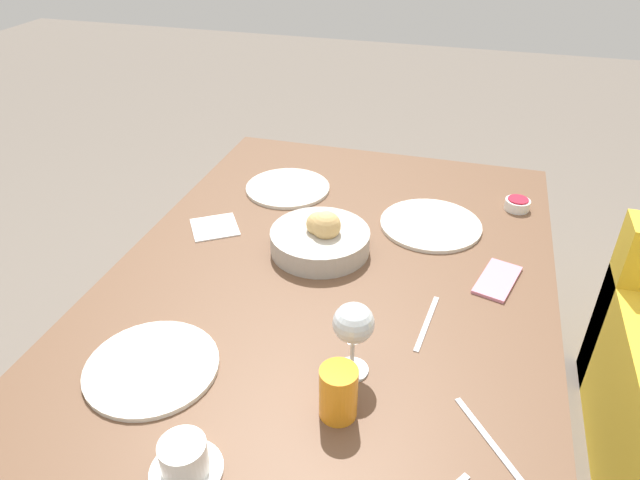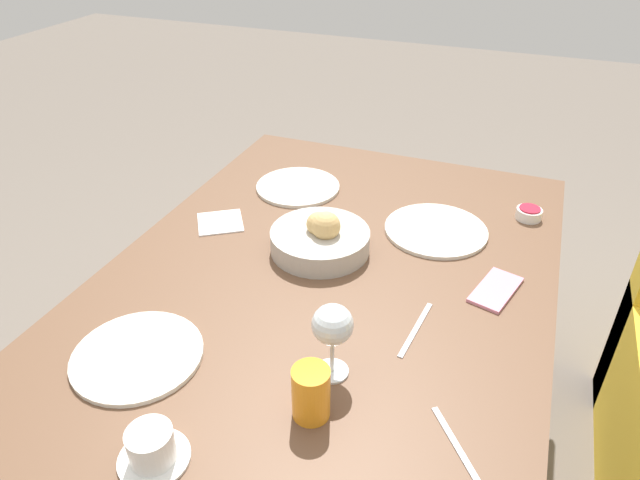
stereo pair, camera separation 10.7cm
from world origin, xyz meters
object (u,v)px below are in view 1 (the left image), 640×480
coffee_cup (184,460)px  knife_silver (488,439)px  juice_glass (338,393)px  cell_phone (497,280)px  plate_near_left (288,188)px  wine_glass (353,326)px  plate_far_center (431,225)px  bread_basket (320,239)px  plate_near_right (152,367)px  jam_bowl_berry (517,204)px  fork_silver (427,323)px  napkin (215,227)px

coffee_cup → knife_silver: coffee_cup is taller
juice_glass → cell_phone: bearing=151.3°
plate_near_left → wine_glass: size_ratio=1.58×
plate_far_center → juice_glass: size_ratio=2.62×
juice_glass → cell_phone: (-0.47, 0.26, -0.05)m
knife_silver → cell_phone: (-0.45, 0.00, 0.00)m
bread_basket → plate_far_center: bearing=127.5°
plate_near_right → jam_bowl_berry: bearing=141.1°
plate_far_center → jam_bowl_berry: (-0.16, 0.22, 0.01)m
plate_far_center → fork_silver: (0.39, 0.04, -0.00)m
bread_basket → wine_glass: (0.38, 0.17, 0.08)m
plate_near_left → fork_silver: size_ratio=1.35×
wine_glass → fork_silver: wine_glass is taller
wine_glass → cell_phone: wine_glass is taller
napkin → cell_phone: (0.04, 0.72, 0.00)m
plate_far_center → napkin: plate_far_center is taller
juice_glass → plate_far_center: bearing=173.2°
juice_glass → jam_bowl_berry: 0.88m
bread_basket → plate_near_left: size_ratio=0.99×
bread_basket → fork_silver: bread_basket is taller
plate_near_left → napkin: size_ratio=1.53×
wine_glass → plate_far_center: bearing=171.9°
plate_far_center → coffee_cup: size_ratio=2.30×
juice_glass → napkin: (-0.50, -0.47, -0.05)m
plate_near_left → cell_phone: bearing=64.1°
plate_far_center → wine_glass: size_ratio=1.71×
plate_near_right → coffee_cup: coffee_cup is taller
napkin → plate_near_left: bearing=155.9°
plate_near_right → juice_glass: size_ratio=2.48×
jam_bowl_berry → cell_phone: bearing=-6.8°
wine_glass → jam_bowl_berry: bearing=157.5°
plate_near_left → cell_phone: plate_near_left is taller
plate_near_left → juice_glass: bearing=24.7°
plate_near_right → plate_far_center: same height
plate_near_left → knife_silver: (0.75, 0.60, -0.00)m
plate_far_center → knife_silver: (0.65, 0.17, -0.00)m
jam_bowl_berry → bread_basket: bearing=-53.3°
bread_basket → plate_near_left: bearing=-147.3°
napkin → fork_silver: bearing=68.9°
knife_silver → napkin: 0.87m
bread_basket → knife_silver: bread_basket is taller
knife_silver → plate_near_right: bearing=-88.9°
bread_basket → jam_bowl_berry: size_ratio=3.60×
plate_far_center → cell_phone: size_ratio=1.62×
juice_glass → coffee_cup: size_ratio=0.88×
plate_near_left → coffee_cup: size_ratio=2.13×
plate_near_right → coffee_cup: 0.25m
fork_silver → cell_phone: cell_phone is taller
jam_bowl_berry → plate_far_center: bearing=-54.3°
fork_silver → knife_silver: (0.26, 0.13, 0.00)m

